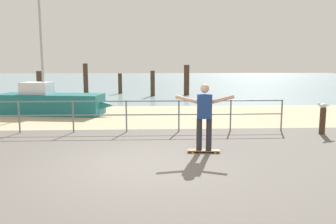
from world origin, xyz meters
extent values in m
cube|color=#605B56|center=(0.00, -1.00, 0.00)|extent=(24.00, 10.00, 0.04)
cube|color=tan|center=(0.00, 7.00, 0.00)|extent=(24.00, 6.00, 0.04)
cube|color=#75939E|center=(0.00, 35.00, 0.00)|extent=(72.00, 50.00, 0.04)
cylinder|color=slate|center=(-3.80, 3.60, 0.53)|extent=(0.05, 0.05, 1.05)
cylinder|color=slate|center=(-2.11, 3.60, 0.53)|extent=(0.05, 0.05, 1.05)
cylinder|color=slate|center=(-0.42, 3.60, 0.53)|extent=(0.05, 0.05, 1.05)
cylinder|color=slate|center=(1.28, 3.60, 0.53)|extent=(0.05, 0.05, 1.05)
cylinder|color=slate|center=(2.97, 3.60, 0.53)|extent=(0.05, 0.05, 1.05)
cylinder|color=slate|center=(4.67, 3.60, 0.53)|extent=(0.05, 0.05, 1.05)
cylinder|color=slate|center=(-2.11, 3.60, 1.02)|extent=(13.55, 0.04, 0.04)
cylinder|color=slate|center=(-2.11, 3.60, 0.58)|extent=(13.55, 0.04, 0.04)
cube|color=#19666B|center=(-3.93, 7.47, 0.45)|extent=(4.56, 2.07, 0.90)
cone|color=#19666B|center=(-1.75, 7.13, 0.45)|extent=(1.21, 0.93, 0.77)
cylinder|color=#9EA0A5|center=(-4.22, 7.52, 3.27)|extent=(0.10, 0.10, 4.75)
cube|color=silver|center=(-4.52, 7.57, 1.15)|extent=(1.33, 1.08, 0.50)
cube|color=brown|center=(1.70, 0.99, 0.07)|extent=(0.82, 0.28, 0.02)
cylinder|color=orange|center=(1.99, 1.04, 0.03)|extent=(0.06, 0.04, 0.06)
cylinder|color=orange|center=(1.97, 0.88, 0.03)|extent=(0.06, 0.04, 0.06)
cylinder|color=orange|center=(1.43, 1.09, 0.03)|extent=(0.06, 0.04, 0.06)
cylinder|color=orange|center=(1.41, 0.93, 0.03)|extent=(0.06, 0.04, 0.06)
cylinder|color=#26262B|center=(1.82, 0.97, 0.48)|extent=(0.14, 0.14, 0.80)
cylinder|color=#26262B|center=(1.58, 1.00, 0.48)|extent=(0.14, 0.14, 0.80)
cube|color=navy|center=(1.70, 0.99, 1.18)|extent=(0.38, 0.24, 0.60)
sphere|color=tan|center=(1.70, 0.99, 1.62)|extent=(0.22, 0.22, 0.22)
cylinder|color=tan|center=(2.14, 0.94, 1.36)|extent=(0.56, 0.15, 0.23)
cylinder|color=tan|center=(1.26, 1.03, 1.36)|extent=(0.56, 0.15, 0.23)
cylinder|color=#422D1E|center=(5.75, 3.00, 0.42)|extent=(0.18, 0.18, 0.85)
ellipsoid|color=white|center=(5.75, 3.00, 0.92)|extent=(0.35, 0.24, 0.14)
sphere|color=white|center=(5.57, 2.94, 0.98)|extent=(0.09, 0.09, 0.09)
cone|color=gold|center=(5.52, 2.92, 0.98)|extent=(0.06, 0.04, 0.02)
cube|color=slate|center=(5.90, 3.06, 0.93)|extent=(0.14, 0.12, 0.02)
cylinder|color=#422D1E|center=(-6.46, 13.99, 0.85)|extent=(0.37, 0.37, 1.70)
cylinder|color=#422D1E|center=(-4.16, 16.52, 1.07)|extent=(0.32, 0.32, 2.15)
cylinder|color=#422D1E|center=(-1.85, 17.07, 0.72)|extent=(0.28, 0.28, 1.45)
cylinder|color=#422D1E|center=(0.46, 15.20, 0.84)|extent=(0.29, 0.29, 1.69)
cylinder|color=#422D1E|center=(2.77, 15.79, 1.03)|extent=(0.37, 0.37, 2.06)
camera|label=1|loc=(0.41, -7.22, 2.27)|focal=36.30mm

